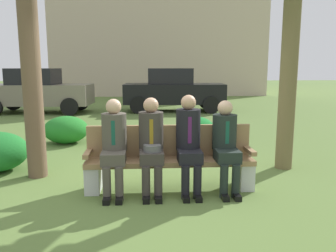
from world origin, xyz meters
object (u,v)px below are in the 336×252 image
at_px(shrub_near_bench, 195,129).
at_px(park_bench, 170,159).
at_px(shrub_mid_lawn, 66,130).
at_px(parked_car_far, 173,90).
at_px(seated_man_leftmost, 114,142).
at_px(seated_man_rightmost, 226,141).
at_px(seated_man_centerright, 189,139).
at_px(parked_car_near, 38,91).
at_px(seated_man_centerleft, 151,141).

bearing_deg(shrub_near_bench, park_bench, -104.86).
xyz_separation_m(shrub_mid_lawn, parked_car_far, (2.95, 5.64, 0.52)).
bearing_deg(park_bench, seated_man_leftmost, -170.42).
bearing_deg(seated_man_rightmost, seated_man_centerright, 179.13).
height_order(park_bench, parked_car_far, parked_car_far).
distance_m(seated_man_centerright, parked_car_near, 9.89).
height_order(shrub_mid_lawn, parked_car_far, parked_car_far).
relative_size(seated_man_centerright, parked_car_far, 0.34).
relative_size(seated_man_centerright, shrub_mid_lawn, 1.34).
height_order(seated_man_centerleft, seated_man_centerright, seated_man_centerright).
xyz_separation_m(seated_man_centerleft, shrub_near_bench, (1.09, 3.26, -0.44)).
bearing_deg(seated_man_centerleft, park_bench, 27.16).
bearing_deg(parked_car_far, seated_man_centerright, -93.58).
xyz_separation_m(seated_man_centerright, seated_man_rightmost, (0.52, -0.01, -0.04)).
relative_size(seated_man_leftmost, seated_man_rightmost, 1.03).
distance_m(seated_man_leftmost, seated_man_centerleft, 0.51).
xyz_separation_m(seated_man_centerleft, seated_man_centerright, (0.52, 0.01, 0.02)).
xyz_separation_m(parked_car_near, parked_car_far, (5.17, 0.16, 0.00)).
distance_m(seated_man_leftmost, parked_car_far, 9.04).
height_order(seated_man_centerright, seated_man_rightmost, seated_man_centerright).
xyz_separation_m(seated_man_centerleft, seated_man_rightmost, (1.03, 0.00, -0.02)).
bearing_deg(seated_man_centerright, seated_man_centerleft, -179.01).
relative_size(seated_man_rightmost, parked_car_near, 0.32).
bearing_deg(seated_man_centerright, parked_car_far, 86.42).
relative_size(park_bench, parked_car_far, 0.59).
bearing_deg(seated_man_leftmost, park_bench, 9.58).
distance_m(seated_man_centerleft, parked_car_far, 8.97).
distance_m(seated_man_rightmost, shrub_mid_lawn, 4.39).
height_order(seated_man_centerleft, shrub_mid_lawn, seated_man_centerleft).
bearing_deg(seated_man_centerleft, parked_car_near, 115.11).
bearing_deg(parked_car_far, seated_man_leftmost, -100.07).
height_order(seated_man_rightmost, parked_car_far, parked_car_far).
height_order(park_bench, parked_car_near, parked_car_near).
height_order(shrub_near_bench, shrub_mid_lawn, shrub_mid_lawn).
bearing_deg(seated_man_leftmost, shrub_mid_lawn, 112.80).
height_order(seated_man_leftmost, shrub_mid_lawn, seated_man_leftmost).
relative_size(seated_man_leftmost, seated_man_centerright, 0.96).
bearing_deg(parked_car_far, shrub_near_bench, -89.83).
distance_m(seated_man_centerleft, shrub_near_bench, 3.46).
bearing_deg(parked_car_near, park_bench, -63.15).
bearing_deg(shrub_mid_lawn, park_bench, -55.64).
height_order(park_bench, shrub_mid_lawn, park_bench).
bearing_deg(seated_man_rightmost, shrub_near_bench, 88.99).
height_order(seated_man_centerright, shrub_near_bench, seated_man_centerright).
bearing_deg(seated_man_leftmost, parked_car_near, 112.33).
xyz_separation_m(park_bench, seated_man_rightmost, (0.77, -0.13, 0.27)).
bearing_deg(parked_car_far, seated_man_rightmost, -90.26).
bearing_deg(parked_car_near, shrub_mid_lawn, -67.95).
distance_m(seated_man_leftmost, shrub_mid_lawn, 3.56).
distance_m(seated_man_centerright, shrub_mid_lawn, 4.06).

